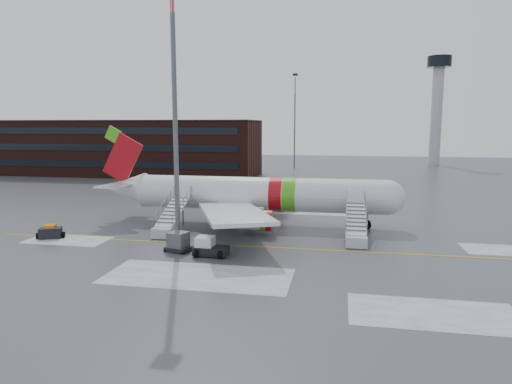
% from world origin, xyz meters
% --- Properties ---
extents(ground, '(260.00, 260.00, 0.00)m').
position_xyz_m(ground, '(0.00, 0.00, 0.00)').
color(ground, '#494C4F').
rests_on(ground, ground).
extents(airliner, '(35.03, 32.97, 11.18)m').
position_xyz_m(airliner, '(-5.69, 8.73, 3.42)').
color(airliner, white).
rests_on(airliner, ground).
extents(airstair_fwd, '(2.05, 7.70, 3.48)m').
position_xyz_m(airstair_fwd, '(5.88, 2.19, 1.06)').
color(airstair_fwd, silver).
rests_on(airstair_fwd, ground).
extents(airstair_aft, '(2.05, 7.70, 3.48)m').
position_xyz_m(airstair_aft, '(-13.06, 2.19, 1.06)').
color(airstair_aft, silver).
rests_on(airstair_aft, ground).
extents(pushback_tug, '(2.98, 2.27, 1.67)m').
position_xyz_m(pushback_tug, '(-6.75, -4.61, 0.74)').
color(pushback_tug, black).
rests_on(pushback_tug, ground).
extents(uld_container, '(2.48, 2.08, 1.76)m').
position_xyz_m(uld_container, '(-9.83, -3.79, 0.82)').
color(uld_container, black).
rests_on(uld_container, ground).
extents(baggage_tractor, '(2.81, 1.90, 1.38)m').
position_xyz_m(baggage_tractor, '(-24.07, -1.66, 0.59)').
color(baggage_tractor, black).
rests_on(baggage_tractor, ground).
extents(light_mast_near, '(1.20, 1.20, 26.40)m').
position_xyz_m(light_mast_near, '(-10.52, -2.00, 13.63)').
color(light_mast_near, '#595B60').
rests_on(light_mast_near, ground).
extents(terminal_building, '(62.00, 16.11, 12.30)m').
position_xyz_m(terminal_building, '(-45.00, 54.98, 6.20)').
color(terminal_building, '#3F1E16').
rests_on(terminal_building, ground).
extents(control_tower, '(6.40, 6.40, 30.00)m').
position_xyz_m(control_tower, '(30.00, 95.00, 18.75)').
color(control_tower, '#B2B5BA').
rests_on(control_tower, ground).
extents(light_mast_far_n, '(1.20, 1.20, 24.25)m').
position_xyz_m(light_mast_far_n, '(-8.00, 78.00, 13.84)').
color(light_mast_far_n, '#595B60').
rests_on(light_mast_far_n, ground).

